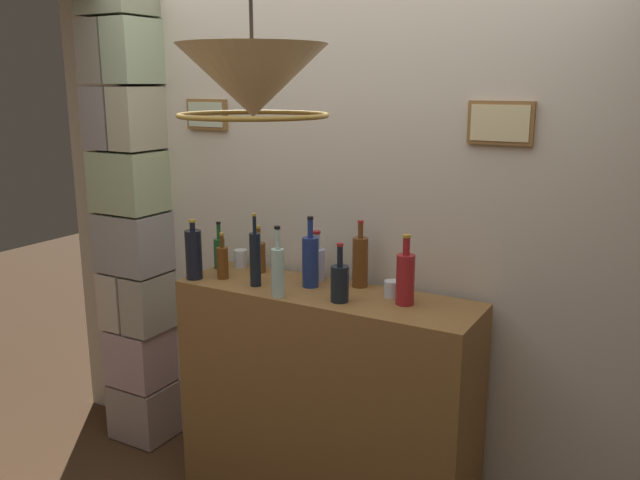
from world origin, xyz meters
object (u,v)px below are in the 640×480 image
Objects in this scene: liquor_bottle_brandy at (278,270)px; liquor_bottle_scotch at (360,261)px; liquor_bottle_sherry at (259,256)px; liquor_bottle_bourbon at (340,282)px; liquor_bottle_vodka at (194,254)px; glass_tumbler_highball at (241,258)px; liquor_bottle_gin at (316,262)px; liquor_bottle_vermouth at (255,258)px; liquor_bottle_rye at (310,261)px; pendant_lamp at (253,83)px; liquor_bottle_whiskey at (219,252)px; glass_tumbler_rocks at (392,289)px; liquor_bottle_port at (405,278)px; liquor_bottle_amaro at (223,262)px.

liquor_bottle_scotch is at bearing 50.89° from liquor_bottle_brandy.
liquor_bottle_sherry is 0.92× the size of liquor_bottle_bourbon.
liquor_bottle_vodka is 1.13× the size of liquor_bottle_bourbon.
liquor_bottle_bourbon is 0.73m from glass_tumbler_highball.
liquor_bottle_sherry is 0.31m from liquor_bottle_gin.
liquor_bottle_vermouth reaches higher than liquor_bottle_sherry.
glass_tumbler_highball is at bearing 166.86° from liquor_bottle_rye.
liquor_bottle_rye is at bearing 75.61° from liquor_bottle_brandy.
pendant_lamp is (0.27, -0.87, 0.83)m from liquor_bottle_gin.
liquor_bottle_whiskey reaches higher than glass_tumbler_rocks.
liquor_bottle_sherry is 0.78× the size of liquor_bottle_port.
liquor_bottle_sherry is 0.47× the size of pendant_lamp.
liquor_bottle_scotch is 0.24m from liquor_bottle_bourbon.
liquor_bottle_port is at bearing 4.89° from liquor_bottle_amaro.
liquor_bottle_gin is (0.31, 0.03, 0.01)m from liquor_bottle_sherry.
glass_tumbler_rocks is at bearing 12.47° from liquor_bottle_vodka.
liquor_bottle_rye reaches higher than liquor_bottle_port.
liquor_bottle_sherry is 0.82m from liquor_bottle_port.
liquor_bottle_whiskey is (-0.50, 0.23, -0.03)m from liquor_bottle_brandy.
glass_tumbler_highball is at bearing 179.26° from liquor_bottle_gin.
liquor_bottle_brandy is 0.28m from liquor_bottle_bourbon.
glass_tumbler_highball reaches higher than glass_tumbler_rocks.
liquor_bottle_scotch reaches higher than liquor_bottle_vodka.
pendant_lamp is at bearing -87.77° from liquor_bottle_bourbon.
liquor_bottle_whiskey is at bearing 154.87° from liquor_bottle_vermouth.
liquor_bottle_bourbon reaches higher than liquor_bottle_sherry.
liquor_bottle_port is 1.26× the size of liquor_bottle_whiskey.
pendant_lamp reaches higher than liquor_bottle_port.
liquor_bottle_bourbon is 1.08× the size of liquor_bottle_gin.
liquor_bottle_bourbon reaches higher than liquor_bottle_whiskey.
liquor_bottle_rye is 0.25m from liquor_bottle_vermouth.
liquor_bottle_rye is at bearing 177.61° from liquor_bottle_port.
liquor_bottle_rye is (-0.47, 0.02, 0.01)m from liquor_bottle_port.
liquor_bottle_sherry is 0.20m from liquor_bottle_amaro.
glass_tumbler_highball is at bearing 75.62° from liquor_bottle_vodka.
liquor_bottle_gin is at bearing -178.70° from liquor_bottle_scotch.
liquor_bottle_brandy is 4.32× the size of glass_tumbler_rocks.
liquor_bottle_rye is 0.56m from liquor_bottle_whiskey.
liquor_bottle_scotch is at bearing 28.00° from liquor_bottle_vermouth.
glass_tumbler_rocks is (0.42, -0.06, -0.05)m from liquor_bottle_gin.
liquor_bottle_port is (0.52, 0.18, -0.00)m from liquor_bottle_brandy.
pendant_lamp is at bearing -62.93° from liquor_bottle_brandy.
liquor_bottle_whiskey is (-1.03, 0.06, -0.03)m from liquor_bottle_port.
liquor_bottle_gin reaches higher than liquor_bottle_amaro.
liquor_bottle_whiskey reaches higher than glass_tumbler_highball.
glass_tumbler_highball is at bearing 166.85° from liquor_bottle_sherry.
glass_tumbler_rocks is at bearing 79.76° from pendant_lamp.
liquor_bottle_bourbon is at bearing -18.68° from glass_tumbler_highball.
liquor_bottle_vodka is at bearing 176.45° from liquor_bottle_brandy.
liquor_bottle_brandy is at bearing -161.48° from liquor_bottle_port.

